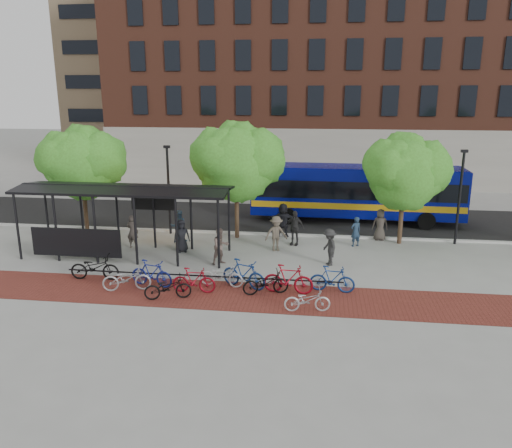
# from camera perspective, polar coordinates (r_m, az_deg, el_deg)

# --- Properties ---
(ground) EXTENTS (160.00, 160.00, 0.00)m
(ground) POSITION_cam_1_polar(r_m,az_deg,el_deg) (25.00, 3.38, -3.91)
(ground) COLOR #9E9E99
(ground) RESTS_ON ground
(asphalt_street) EXTENTS (160.00, 8.00, 0.01)m
(asphalt_street) POSITION_cam_1_polar(r_m,az_deg,el_deg) (32.66, 4.39, 0.62)
(asphalt_street) COLOR black
(asphalt_street) RESTS_ON ground
(curb) EXTENTS (160.00, 0.25, 0.12)m
(curb) POSITION_cam_1_polar(r_m,az_deg,el_deg) (28.79, 3.96, -1.24)
(curb) COLOR #B7B7B2
(curb) RESTS_ON ground
(brick_strip) EXTENTS (24.00, 3.00, 0.01)m
(brick_strip) POSITION_cam_1_polar(r_m,az_deg,el_deg) (20.60, -3.25, -8.14)
(brick_strip) COLOR maroon
(brick_strip) RESTS_ON ground
(bike_rack_rail) EXTENTS (12.00, 0.05, 0.95)m
(bike_rack_rail) POSITION_cam_1_polar(r_m,az_deg,el_deg) (21.67, -6.22, -7.01)
(bike_rack_rail) COLOR black
(bike_rack_rail) RESTS_ON ground
(building_brick) EXTENTS (55.00, 14.00, 20.00)m
(building_brick) POSITION_cam_1_polar(r_m,az_deg,el_deg) (50.35, 17.77, 16.49)
(building_brick) COLOR brown
(building_brick) RESTS_ON ground
(building_tower) EXTENTS (22.00, 22.00, 30.00)m
(building_tower) POSITION_cam_1_polar(r_m,az_deg,el_deg) (66.35, -8.57, 20.81)
(building_tower) COLOR #7A664C
(building_tower) RESTS_ON ground
(bus_shelter) EXTENTS (10.60, 3.07, 3.60)m
(bus_shelter) POSITION_cam_1_polar(r_m,az_deg,el_deg) (25.60, -15.09, 3.00)
(bus_shelter) COLOR black
(bus_shelter) RESTS_ON ground
(tree_a) EXTENTS (4.90, 4.00, 6.18)m
(tree_a) POSITION_cam_1_polar(r_m,az_deg,el_deg) (30.39, -19.17, 6.89)
(tree_a) COLOR #382619
(tree_a) RESTS_ON ground
(tree_b) EXTENTS (5.15, 4.20, 6.47)m
(tree_b) POSITION_cam_1_polar(r_m,az_deg,el_deg) (27.57, -2.05, 7.42)
(tree_b) COLOR #382619
(tree_b) RESTS_ON ground
(tree_c) EXTENTS (4.66, 3.80, 5.92)m
(tree_c) POSITION_cam_1_polar(r_m,az_deg,el_deg) (27.63, 16.80, 5.96)
(tree_c) COLOR #382619
(tree_c) RESTS_ON ground
(lamp_post_left) EXTENTS (0.35, 0.20, 5.12)m
(lamp_post_left) POSITION_cam_1_polar(r_m,az_deg,el_deg) (29.02, -9.96, 4.16)
(lamp_post_left) COLOR black
(lamp_post_left) RESTS_ON ground
(lamp_post_right) EXTENTS (0.35, 0.20, 5.12)m
(lamp_post_right) POSITION_cam_1_polar(r_m,az_deg,el_deg) (28.70, 22.27, 3.14)
(lamp_post_right) COLOR black
(lamp_post_right) RESTS_ON ground
(bus) EXTENTS (13.14, 3.39, 3.53)m
(bus) POSITION_cam_1_polar(r_m,az_deg,el_deg) (32.16, 11.35, 3.83)
(bus) COLOR #070E82
(bus) RESTS_ON ground
(bike_0) EXTENTS (2.21, 0.91, 1.13)m
(bike_0) POSITION_cam_1_polar(r_m,az_deg,el_deg) (23.15, -17.96, -4.73)
(bike_0) COLOR black
(bike_0) RESTS_ON ground
(bike_2) EXTENTS (2.11, 1.20, 1.05)m
(bike_2) POSITION_cam_1_polar(r_m,az_deg,el_deg) (21.55, -14.57, -6.06)
(bike_2) COLOR #98989A
(bike_2) RESTS_ON ground
(bike_3) EXTENTS (2.01, 0.95, 1.17)m
(bike_3) POSITION_cam_1_polar(r_m,az_deg,el_deg) (21.74, -11.85, -5.54)
(bike_3) COLOR navy
(bike_3) RESTS_ON ground
(bike_4) EXTENTS (1.98, 1.18, 0.98)m
(bike_4) POSITION_cam_1_polar(r_m,az_deg,el_deg) (20.37, -10.05, -7.15)
(bike_4) COLOR black
(bike_4) RESTS_ON ground
(bike_5) EXTENTS (1.82, 0.56, 1.09)m
(bike_5) POSITION_cam_1_polar(r_m,az_deg,el_deg) (20.80, -7.12, -6.40)
(bike_5) COLOR maroon
(bike_5) RESTS_ON ground
(bike_6) EXTENTS (1.96, 0.85, 1.00)m
(bike_6) POSITION_cam_1_polar(r_m,az_deg,el_deg) (21.35, -3.97, -5.87)
(bike_6) COLOR #B2B2B5
(bike_6) RESTS_ON ground
(bike_7) EXTENTS (2.14, 1.35, 1.25)m
(bike_7) POSITION_cam_1_polar(r_m,az_deg,el_deg) (21.11, -1.41, -5.72)
(bike_7) COLOR navy
(bike_7) RESTS_ON ground
(bike_8) EXTENTS (2.02, 1.23, 1.00)m
(bike_8) POSITION_cam_1_polar(r_m,az_deg,el_deg) (20.52, 1.11, -6.71)
(bike_8) COLOR black
(bike_8) RESTS_ON ground
(bike_9) EXTENTS (2.11, 0.75, 1.24)m
(bike_9) POSITION_cam_1_polar(r_m,az_deg,el_deg) (20.59, 3.71, -6.31)
(bike_9) COLOR maroon
(bike_9) RESTS_ON ground
(bike_10) EXTENTS (1.82, 0.86, 0.92)m
(bike_10) POSITION_cam_1_polar(r_m,az_deg,el_deg) (19.10, 5.88, -8.63)
(bike_10) COLOR #B1B2B4
(bike_10) RESTS_ON ground
(bike_11) EXTENTS (1.92, 0.73, 1.13)m
(bike_11) POSITION_cam_1_polar(r_m,az_deg,el_deg) (20.95, 8.70, -6.24)
(bike_11) COLOR navy
(bike_11) RESTS_ON ground
(pedestrian_0) EXTENTS (0.99, 0.84, 1.71)m
(pedestrian_0) POSITION_cam_1_polar(r_m,az_deg,el_deg) (25.99, -8.50, -1.34)
(pedestrian_0) COLOR black
(pedestrian_0) RESTS_ON ground
(pedestrian_1) EXTENTS (0.71, 0.51, 1.80)m
(pedestrian_1) POSITION_cam_1_polar(r_m,az_deg,el_deg) (27.10, -13.94, -0.85)
(pedestrian_1) COLOR #423A35
(pedestrian_1) RESTS_ON ground
(pedestrian_2) EXTENTS (1.04, 0.91, 1.80)m
(pedestrian_2) POSITION_cam_1_polar(r_m,az_deg,el_deg) (27.70, -8.84, -0.23)
(pedestrian_2) COLOR #1F3349
(pedestrian_2) RESTS_ON ground
(pedestrian_3) EXTENTS (1.37, 1.08, 1.85)m
(pedestrian_3) POSITION_cam_1_polar(r_m,az_deg,el_deg) (25.85, 2.31, -1.11)
(pedestrian_3) COLOR #51483C
(pedestrian_3) RESTS_ON ground
(pedestrian_4) EXTENTS (1.20, 0.76, 1.89)m
(pedestrian_4) POSITION_cam_1_polar(r_m,az_deg,el_deg) (26.90, 4.41, -0.45)
(pedestrian_4) COLOR #262626
(pedestrian_4) RESTS_ON ground
(pedestrian_5) EXTENTS (1.83, 0.67, 1.95)m
(pedestrian_5) POSITION_cam_1_polar(r_m,az_deg,el_deg) (28.39, 3.11, 0.45)
(pedestrian_5) COLOR black
(pedestrian_5) RESTS_ON ground
(pedestrian_6) EXTENTS (0.87, 0.57, 1.77)m
(pedestrian_6) POSITION_cam_1_polar(r_m,az_deg,el_deg) (28.54, 14.00, -0.08)
(pedestrian_6) COLOR #3D3631
(pedestrian_6) RESTS_ON ground
(pedestrian_7) EXTENTS (0.71, 0.63, 1.63)m
(pedestrian_7) POSITION_cam_1_polar(r_m,az_deg,el_deg) (27.15, 11.32, -0.85)
(pedestrian_7) COLOR #1F3249
(pedestrian_7) RESTS_ON ground
(pedestrian_8) EXTENTS (1.10, 1.07, 1.78)m
(pedestrian_8) POSITION_cam_1_polar(r_m,az_deg,el_deg) (23.92, -4.07, -2.56)
(pedestrian_8) COLOR brown
(pedestrian_8) RESTS_ON ground
(pedestrian_9) EXTENTS (1.03, 1.31, 1.78)m
(pedestrian_9) POSITION_cam_1_polar(r_m,az_deg,el_deg) (23.99, 8.38, -2.63)
(pedestrian_9) COLOR #272727
(pedestrian_9) RESTS_ON ground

